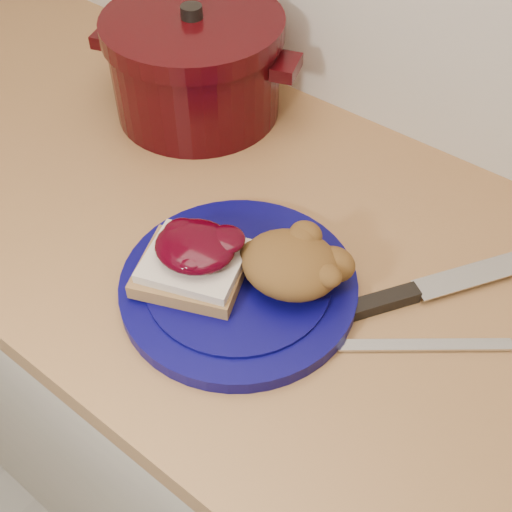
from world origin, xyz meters
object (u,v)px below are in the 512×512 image
Objects in this scene: plate at (239,286)px; dutch_oven at (196,65)px; butter_knife at (425,345)px; pepper_grinder at (205,49)px; chef_knife at (405,295)px.

dutch_oven reaches higher than plate.
dutch_oven is at bearing 121.02° from butter_knife.
butter_knife is 0.58m from pepper_grinder.
butter_knife is (0.21, 0.06, -0.01)m from plate.
plate is 0.38m from dutch_oven.
dutch_oven is at bearing 138.73° from plate.
dutch_oven reaches higher than chef_knife.
plate is 0.19m from chef_knife.
plate is 0.44m from pepper_grinder.
pepper_grinder is at bearing 120.17° from dutch_oven.
chef_knife is 1.37× the size of butter_knife.
chef_knife is (0.16, 0.11, -0.00)m from plate.
plate is at bearing -41.27° from dutch_oven.
pepper_grinder is (-0.52, 0.24, 0.06)m from butter_knife.
plate is 0.22m from butter_knife.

